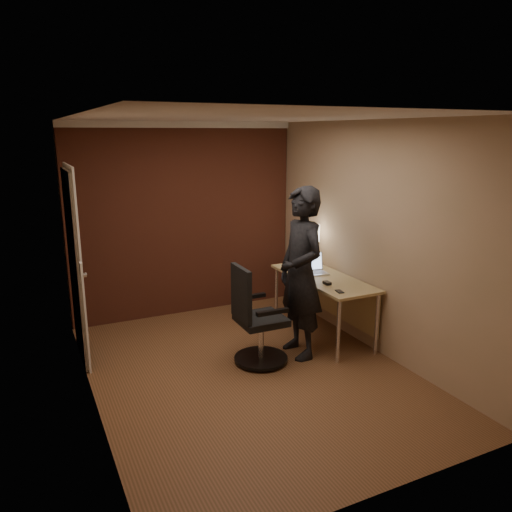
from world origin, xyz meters
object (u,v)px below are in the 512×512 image
object	(u,v)px
desk	(328,286)
laptop	(311,267)
person	(301,273)
mouse	(327,283)
office_chair	(255,322)
desk_lamp	(307,233)
phone	(340,291)

from	to	relation	value
desk	laptop	xyz separation A→B (m)	(-0.11, 0.22, 0.19)
laptop	person	xyz separation A→B (m)	(-0.47, -0.54, 0.13)
mouse	laptop	bearing A→B (deg)	81.22
desk	office_chair	world-z (taller)	office_chair
desk_lamp	mouse	size ratio (longest dim) A/B	5.35
phone	mouse	bearing A→B (deg)	94.59
desk	laptop	bearing A→B (deg)	115.97
desk_lamp	laptop	distance (m)	0.49
mouse	person	bearing A→B (deg)	-168.86
phone	office_chair	bearing A→B (deg)	176.31
person	laptop	bearing A→B (deg)	139.83
desk	phone	xyz separation A→B (m)	(-0.23, -0.55, 0.13)
desk_lamp	laptop	size ratio (longest dim) A/B	1.45
person	desk	bearing A→B (deg)	120.27
laptop	person	world-z (taller)	person
desk	person	xyz separation A→B (m)	(-0.57, -0.32, 0.32)
mouse	office_chair	distance (m)	0.96
desk_lamp	laptop	bearing A→B (deg)	-111.58
person	desk_lamp	bearing A→B (deg)	145.97
desk	laptop	distance (m)	0.31
desk_lamp	person	world-z (taller)	person
desk_lamp	mouse	xyz separation A→B (m)	(-0.22, -0.79, -0.40)
desk	person	world-z (taller)	person
laptop	phone	bearing A→B (deg)	-99.34
phone	office_chair	distance (m)	0.95
desk_lamp	desk	bearing A→B (deg)	-91.90
laptop	phone	size ratio (longest dim) A/B	3.21
office_chair	laptop	bearing A→B (deg)	28.20
desk	mouse	size ratio (longest dim) A/B	15.00
phone	desk_lamp	bearing A→B (deg)	87.75
laptop	office_chair	world-z (taller)	office_chair
office_chair	person	world-z (taller)	person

